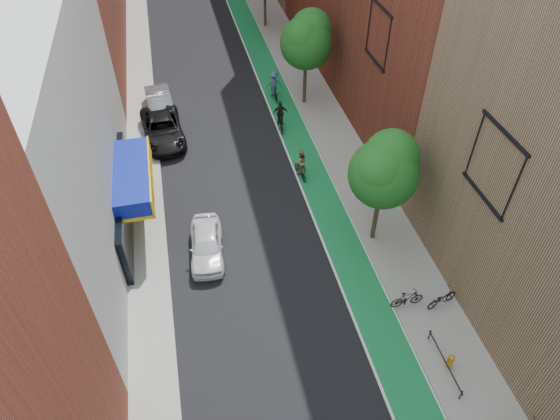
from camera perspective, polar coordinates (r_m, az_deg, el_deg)
bike_lane at (r=38.58m, az=-0.39°, el=13.30°), size 2.00×68.00×0.01m
sidewalk_left at (r=37.97m, az=-15.58°, el=11.26°), size 2.00×68.00×0.15m
sidewalk_right at (r=39.09m, az=3.30°, el=13.77°), size 3.00×68.00×0.15m
building_left_white at (r=25.74m, az=-28.54°, el=6.75°), size 8.00×20.00×12.00m
tree_near at (r=23.83m, az=11.91°, el=4.61°), size 3.40×3.36×6.42m
tree_mid at (r=35.03m, az=3.10°, el=18.97°), size 3.55×3.53×6.74m
parked_car_white at (r=25.48m, az=-8.41°, el=-3.89°), size 1.98×4.19×1.38m
parked_car_black at (r=33.93m, az=-13.28°, el=9.03°), size 2.93×5.68×1.53m
parked_car_silver at (r=36.46m, az=-13.54°, el=11.59°), size 2.07×4.92×1.58m
cyclist_lane_near at (r=29.77m, az=2.35°, el=5.07°), size 0.86×1.59×1.92m
cyclist_lane_mid at (r=33.97m, az=0.08°, el=10.31°), size 1.05×1.94×2.08m
cyclist_lane_far at (r=37.37m, az=-0.67°, el=13.87°), size 1.15×1.83×2.11m
parked_bike_mid at (r=23.81m, az=14.34°, el=-9.80°), size 1.62×0.49×0.97m
parked_bike_far at (r=24.33m, az=18.03°, el=-9.59°), size 1.72×0.97×0.86m
fire_hydrant at (r=22.55m, az=18.90°, el=-15.99°), size 0.28×0.28×0.79m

